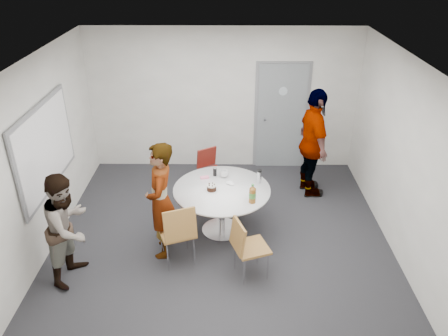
{
  "coord_description": "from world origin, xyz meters",
  "views": [
    {
      "loc": [
        0.09,
        -5.29,
        4.06
      ],
      "look_at": [
        0.04,
        0.25,
        1.11
      ],
      "focal_mm": 35.0,
      "sensor_mm": 36.0,
      "label": 1
    }
  ],
  "objects_px": {
    "chair_near_left": "(178,229)",
    "person_right": "(313,144)",
    "person_left": "(68,227)",
    "chair_near_right": "(246,244)",
    "table": "(223,195)",
    "person_main": "(161,201)",
    "door": "(281,117)",
    "whiteboard": "(46,148)",
    "chair_far": "(210,167)"
  },
  "relations": [
    {
      "from": "chair_near_left",
      "to": "person_right",
      "type": "relative_size",
      "value": 0.5
    },
    {
      "from": "person_left",
      "to": "chair_near_right",
      "type": "bearing_deg",
      "value": -76.85
    },
    {
      "from": "table",
      "to": "person_left",
      "type": "distance_m",
      "value": 2.22
    },
    {
      "from": "chair_near_left",
      "to": "person_main",
      "type": "relative_size",
      "value": 0.56
    },
    {
      "from": "door",
      "to": "table",
      "type": "distance_m",
      "value": 2.49
    },
    {
      "from": "whiteboard",
      "to": "chair_near_left",
      "type": "distance_m",
      "value": 2.2
    },
    {
      "from": "table",
      "to": "person_main",
      "type": "height_order",
      "value": "person_main"
    },
    {
      "from": "whiteboard",
      "to": "table",
      "type": "bearing_deg",
      "value": 1.57
    },
    {
      "from": "person_right",
      "to": "chair_near_right",
      "type": "bearing_deg",
      "value": 142.79
    },
    {
      "from": "person_right",
      "to": "table",
      "type": "bearing_deg",
      "value": 119.21
    },
    {
      "from": "chair_near_left",
      "to": "person_left",
      "type": "bearing_deg",
      "value": 168.19
    },
    {
      "from": "table",
      "to": "person_right",
      "type": "xyz_separation_m",
      "value": [
        1.51,
        1.15,
        0.31
      ]
    },
    {
      "from": "chair_near_right",
      "to": "person_main",
      "type": "bearing_deg",
      "value": -133.76
    },
    {
      "from": "door",
      "to": "person_main",
      "type": "xyz_separation_m",
      "value": [
        -1.92,
        -2.72,
        -0.17
      ]
    },
    {
      "from": "chair_far",
      "to": "person_main",
      "type": "relative_size",
      "value": 0.47
    },
    {
      "from": "chair_near_right",
      "to": "chair_far",
      "type": "xyz_separation_m",
      "value": [
        -0.55,
        2.22,
        -0.04
      ]
    },
    {
      "from": "whiteboard",
      "to": "table",
      "type": "distance_m",
      "value": 2.61
    },
    {
      "from": "chair_far",
      "to": "person_left",
      "type": "bearing_deg",
      "value": 20.12
    },
    {
      "from": "chair_near_left",
      "to": "whiteboard",
      "type": "bearing_deg",
      "value": 138.32
    },
    {
      "from": "whiteboard",
      "to": "table",
      "type": "xyz_separation_m",
      "value": [
        2.48,
        0.07,
        -0.8
      ]
    },
    {
      "from": "chair_near_left",
      "to": "chair_far",
      "type": "height_order",
      "value": "chair_near_left"
    },
    {
      "from": "whiteboard",
      "to": "chair_near_right",
      "type": "height_order",
      "value": "whiteboard"
    },
    {
      "from": "chair_near_left",
      "to": "table",
      "type": "bearing_deg",
      "value": 32.54
    },
    {
      "from": "person_main",
      "to": "person_left",
      "type": "bearing_deg",
      "value": -68.6
    },
    {
      "from": "table",
      "to": "person_main",
      "type": "distance_m",
      "value": 1.01
    },
    {
      "from": "table",
      "to": "chair_far",
      "type": "distance_m",
      "value": 1.24
    },
    {
      "from": "door",
      "to": "whiteboard",
      "type": "xyz_separation_m",
      "value": [
        -3.56,
        -2.28,
        0.42
      ]
    },
    {
      "from": "door",
      "to": "person_right",
      "type": "distance_m",
      "value": 1.15
    },
    {
      "from": "person_left",
      "to": "table",
      "type": "bearing_deg",
      "value": -49.48
    },
    {
      "from": "chair_far",
      "to": "person_right",
      "type": "relative_size",
      "value": 0.42
    },
    {
      "from": "whiteboard",
      "to": "person_main",
      "type": "bearing_deg",
      "value": -15.11
    },
    {
      "from": "chair_near_right",
      "to": "person_main",
      "type": "xyz_separation_m",
      "value": [
        -1.15,
        0.51,
        0.32
      ]
    },
    {
      "from": "door",
      "to": "chair_near_left",
      "type": "height_order",
      "value": "door"
    },
    {
      "from": "person_left",
      "to": "person_main",
      "type": "bearing_deg",
      "value": -52.65
    },
    {
      "from": "whiteboard",
      "to": "person_left",
      "type": "xyz_separation_m",
      "value": [
        0.51,
        -0.94,
        -0.68
      ]
    },
    {
      "from": "table",
      "to": "chair_far",
      "type": "height_order",
      "value": "table"
    },
    {
      "from": "chair_near_left",
      "to": "person_left",
      "type": "relative_size",
      "value": 0.63
    },
    {
      "from": "person_main",
      "to": "table",
      "type": "bearing_deg",
      "value": 118.51
    },
    {
      "from": "table",
      "to": "chair_near_left",
      "type": "height_order",
      "value": "table"
    },
    {
      "from": "chair_far",
      "to": "person_right",
      "type": "bearing_deg",
      "value": 146.2
    },
    {
      "from": "table",
      "to": "person_main",
      "type": "xyz_separation_m",
      "value": [
        -0.85,
        -0.51,
        0.21
      ]
    },
    {
      "from": "whiteboard",
      "to": "chair_near_left",
      "type": "bearing_deg",
      "value": -21.03
    },
    {
      "from": "door",
      "to": "chair_far",
      "type": "xyz_separation_m",
      "value": [
        -1.33,
        -1.01,
        -0.54
      ]
    },
    {
      "from": "chair_far",
      "to": "person_main",
      "type": "bearing_deg",
      "value": 38.84
    },
    {
      "from": "chair_near_right",
      "to": "person_left",
      "type": "relative_size",
      "value": 0.57
    },
    {
      "from": "person_right",
      "to": "person_left",
      "type": "bearing_deg",
      "value": 113.7
    },
    {
      "from": "whiteboard",
      "to": "door",
      "type": "bearing_deg",
      "value": 32.66
    },
    {
      "from": "table",
      "to": "person_left",
      "type": "bearing_deg",
      "value": -152.92
    },
    {
      "from": "table",
      "to": "person_right",
      "type": "bearing_deg",
      "value": 37.31
    },
    {
      "from": "chair_near_left",
      "to": "door",
      "type": "bearing_deg",
      "value": 40.28
    }
  ]
}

